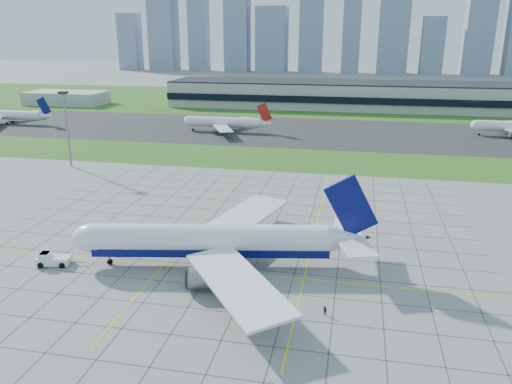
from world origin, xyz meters
TOP-DOWN VIEW (x-y plane):
  - ground at (0.00, 0.00)m, footprint 1400.00×1400.00m
  - grass_median at (0.00, 90.00)m, footprint 700.00×35.00m
  - asphalt_taxiway at (0.00, 145.00)m, footprint 700.00×75.00m
  - grass_far at (0.00, 255.00)m, footprint 700.00×145.00m
  - apron_markings at (0.43, 11.09)m, footprint 120.00×130.00m
  - terminal at (40.00, 229.87)m, footprint 260.00×43.00m
  - service_block at (-160.00, 210.00)m, footprint 50.00×25.00m
  - light_mast at (-70.00, 65.00)m, footprint 2.50×2.50m
  - city_skyline at (-8.71, 520.00)m, footprint 523.00×32.40m
  - airliner at (-0.10, 0.40)m, footprint 59.39×59.65m
  - pushback_tug at (-31.54, -5.84)m, footprint 9.44×4.20m
  - crew_near at (-30.62, -3.62)m, footprint 0.60×0.68m
  - crew_far at (22.71, -13.80)m, footprint 0.99×0.99m
  - distant_jet_0 at (-150.68, 136.76)m, footprint 49.77×42.66m
  - distant_jet_1 at (-34.21, 137.62)m, footprint 40.07×42.66m

SIDE VIEW (x-z plane):
  - ground at x=0.00m, z-range 0.00..0.00m
  - apron_markings at x=0.43m, z-range 0.00..0.03m
  - grass_median at x=0.00m, z-range 0.00..0.04m
  - grass_far at x=0.00m, z-range 0.00..0.04m
  - asphalt_taxiway at x=0.00m, z-range 0.01..0.05m
  - crew_near at x=-30.62m, z-range 0.00..1.55m
  - crew_far at x=22.71m, z-range 0.00..1.62m
  - pushback_tug at x=-31.54m, z-range -0.14..2.45m
  - service_block at x=-160.00m, z-range 0.00..8.00m
  - distant_jet_1 at x=-34.21m, z-range -2.55..11.52m
  - distant_jet_0 at x=-150.68m, z-range -2.55..11.53m
  - airliner at x=-0.10m, z-range -4.27..14.57m
  - terminal at x=40.00m, z-range -0.01..15.79m
  - light_mast at x=-70.00m, z-range 3.38..28.98m
  - city_skyline at x=-8.71m, z-range -20.91..139.09m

